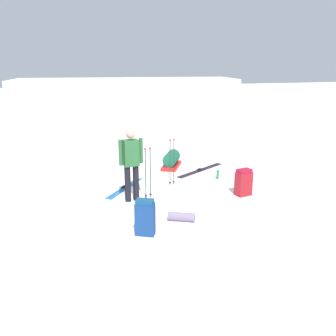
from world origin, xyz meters
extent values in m
plane|color=white|center=(0.00, 0.00, 0.00)|extent=(80.00, 80.00, 0.00)
cube|color=white|center=(2.69, 21.86, 0.88)|extent=(18.06, 7.11, 1.76)
cylinder|color=black|center=(-0.99, -0.09, 0.42)|extent=(0.14, 0.14, 0.85)
cylinder|color=black|center=(-0.79, -0.06, 0.42)|extent=(0.14, 0.14, 0.85)
cube|color=#275E2F|center=(-0.89, -0.07, 1.15)|extent=(0.37, 0.26, 0.60)
cylinder|color=#275E2F|center=(-1.13, -0.11, 1.18)|extent=(0.09, 0.09, 0.58)
cylinder|color=#275E2F|center=(-0.65, -0.04, 1.18)|extent=(0.09, 0.09, 0.58)
sphere|color=tan|center=(-0.89, -0.07, 1.59)|extent=(0.22, 0.22, 0.22)
cube|color=#2361A2|center=(-0.88, 0.78, 0.01)|extent=(1.09, 1.40, 0.02)
cube|color=black|center=(-0.88, 0.78, 0.04)|extent=(0.14, 0.15, 0.03)
cube|color=#2361A2|center=(-0.95, 0.84, 0.01)|extent=(1.09, 1.40, 0.02)
cube|color=black|center=(-0.95, 0.84, 0.04)|extent=(0.14, 0.15, 0.03)
cube|color=black|center=(1.54, 1.71, 0.01)|extent=(1.72, 1.10, 0.02)
cube|color=black|center=(1.54, 1.71, 0.04)|extent=(0.15, 0.13, 0.03)
cube|color=black|center=(1.48, 1.80, 0.01)|extent=(1.72, 1.10, 0.02)
cube|color=black|center=(1.48, 1.80, 0.04)|extent=(0.15, 0.13, 0.03)
cube|color=maroon|center=(1.77, -0.46, 0.29)|extent=(0.42, 0.32, 0.58)
cube|color=maroon|center=(1.77, -0.46, 0.62)|extent=(0.38, 0.29, 0.08)
cube|color=navy|center=(-0.97, -1.86, 0.31)|extent=(0.41, 0.34, 0.62)
cube|color=navy|center=(-0.97, -1.86, 0.66)|extent=(0.37, 0.31, 0.08)
cylinder|color=black|center=(0.27, 0.77, 0.59)|extent=(0.02, 0.02, 1.17)
sphere|color=#A51919|center=(0.27, 0.77, 1.20)|extent=(0.05, 0.05, 0.05)
cylinder|color=black|center=(0.27, 0.77, 0.06)|extent=(0.07, 0.07, 0.01)
cylinder|color=black|center=(0.39, 0.80, 0.59)|extent=(0.02, 0.02, 1.17)
sphere|color=#A51919|center=(0.39, 0.80, 1.20)|extent=(0.05, 0.05, 0.05)
cylinder|color=black|center=(0.39, 0.80, 0.06)|extent=(0.07, 0.07, 0.01)
cylinder|color=black|center=(-0.55, 0.00, 0.58)|extent=(0.02, 0.02, 1.17)
sphere|color=#A51919|center=(-0.55, 0.00, 1.20)|extent=(0.05, 0.05, 0.05)
cylinder|color=black|center=(-0.55, 0.00, 0.06)|extent=(0.07, 0.07, 0.01)
cylinder|color=black|center=(-0.42, 0.04, 0.58)|extent=(0.02, 0.02, 1.17)
sphere|color=#A51919|center=(-0.42, 0.04, 1.20)|extent=(0.05, 0.05, 0.05)
cylinder|color=black|center=(-0.42, 0.04, 0.06)|extent=(0.07, 0.07, 0.01)
cube|color=red|center=(0.77, 2.34, 0.04)|extent=(0.88, 1.11, 0.09)
cylinder|color=#175A3F|center=(0.77, 2.34, 0.29)|extent=(0.69, 0.81, 0.40)
cylinder|color=slate|center=(-0.13, -1.47, 0.09)|extent=(0.57, 0.40, 0.18)
cylinder|color=#23723D|center=(1.68, 0.87, 0.13)|extent=(0.07, 0.07, 0.26)
camera|label=1|loc=(-2.26, -7.96, 3.15)|focal=38.87mm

